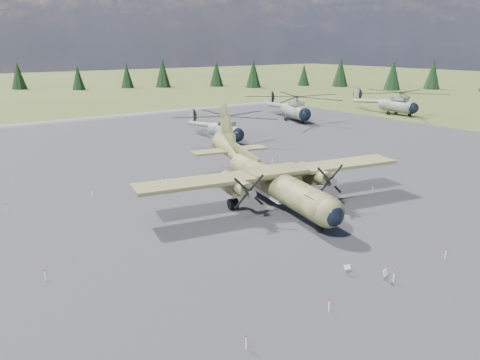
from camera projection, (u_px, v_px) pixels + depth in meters
ground at (247, 227)px, 40.08m from camera, size 500.00×500.00×0.00m
apron at (189, 197)px, 47.89m from camera, size 120.00×120.00×0.04m
transport_plane at (270, 176)px, 45.75m from camera, size 27.26×24.50×8.99m
helicopter_near at (225, 123)px, 73.83m from camera, size 17.55×20.29×4.30m
helicopter_mid at (295, 103)px, 93.26m from camera, size 24.65×25.64×5.16m
helicopter_far at (398, 99)px, 102.11m from camera, size 19.93×23.42×5.02m
info_placard_left at (347, 268)px, 31.64m from camera, size 0.48×0.31×0.70m
info_placard_right at (385, 274)px, 30.71m from camera, size 0.56×0.38×0.81m
barrier_fence at (243, 222)px, 39.62m from camera, size 33.12×29.62×0.85m
treeline at (264, 176)px, 37.91m from camera, size 296.53×297.09×10.99m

